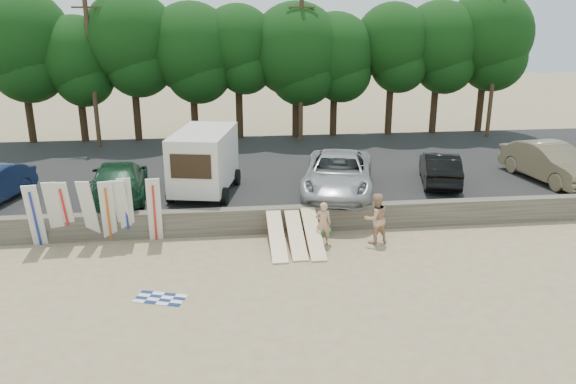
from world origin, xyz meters
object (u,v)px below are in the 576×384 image
Objects in this scene: car_2 at (338,174)px; cooler at (325,231)px; car_1 at (119,180)px; box_trailer at (204,159)px; car_4 at (550,162)px; beachgoer_a at (323,223)px; car_3 at (440,168)px; beachgoer_b at (376,218)px.

car_2 reaches higher than cooler.
cooler is at bearing 151.73° from car_1.
box_trailer reaches higher than car_4.
car_2 is 4.17m from beachgoer_a.
beachgoer_a is (7.98, -4.31, -0.68)m from car_1.
car_3 reaches higher than beachgoer_b.
cooler is at bearing -170.04° from car_4.
box_trailer reaches higher than car_2.
car_3 reaches higher than cooler.
beachgoer_a is at bearing -95.00° from car_2.
cooler is (-1.71, 0.96, -0.80)m from beachgoer_b.
car_2 is 16.38× the size of cooler.
car_2 reaches higher than beachgoer_a.
car_3 is 11.68× the size of cooler.
car_1 is at bearing 138.33° from cooler.
cooler is at bearing -95.84° from car_2.
beachgoer_b is 2.12m from cooler.
car_4 is at bearing 175.49° from car_1.
car_2 is at bearing 175.55° from car_4.
car_2 reaches higher than car_3.
car_4 is 12.42m from beachgoer_a.
car_4 reaches higher than cooler.
car_2 is 1.40× the size of car_3.
car_2 is 4.99m from car_3.
car_3 is 7.29m from cooler.
box_trailer is 15.92m from car_4.
car_3 is 2.73× the size of beachgoer_a.
beachgoer_b is at bearing 63.88° from car_3.
beachgoer_a is at bearing 146.29° from car_1.
car_2 is at bearing 172.00° from car_1.
box_trailer is 1.06× the size of car_3.
box_trailer is 0.85× the size of car_1.
car_3 is at bearing -137.89° from beachgoer_a.
box_trailer is 6.46m from beachgoer_a.
beachgoer_b is (1.95, -0.12, 0.15)m from beachgoer_a.
car_4 is 11.97m from cooler.
car_2 is 4.09m from beachgoer_b.
beachgoer_a is at bearing -166.73° from car_4.
car_4 reaches higher than car_1.
car_3 reaches higher than beachgoer_a.
car_1 is 14.42× the size of cooler.
box_trailer is at bearing 122.77° from cooler.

